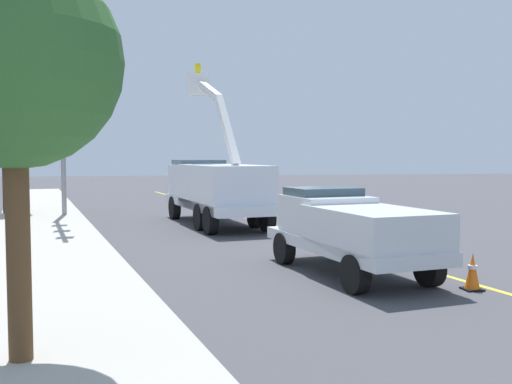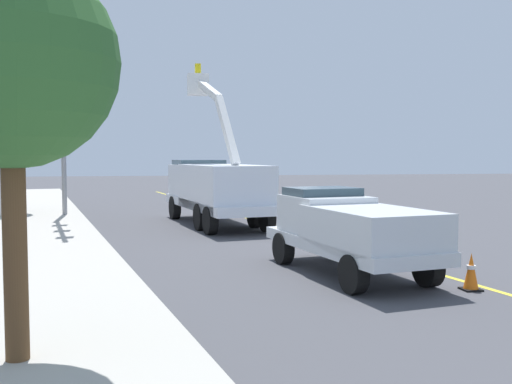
% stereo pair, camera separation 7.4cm
% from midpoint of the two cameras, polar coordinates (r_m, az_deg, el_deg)
% --- Properties ---
extents(ground, '(120.00, 120.00, 0.00)m').
position_cam_midpoint_polar(ground, '(23.54, 2.68, -3.54)').
color(ground, '#47474C').
extents(sidewalk_far_side, '(59.60, 14.87, 0.12)m').
position_cam_midpoint_polar(sidewalk_far_side, '(21.59, -19.39, -4.23)').
color(sidewalk_far_side, '#B2ADA3').
rests_on(sidewalk_far_side, ground).
extents(lane_centre_stripe, '(49.13, 9.60, 0.01)m').
position_cam_midpoint_polar(lane_centre_stripe, '(23.54, 2.68, -3.53)').
color(lane_centre_stripe, yellow).
rests_on(lane_centre_stripe, ground).
extents(utility_bucket_truck, '(8.52, 4.00, 6.89)m').
position_cam_midpoint_polar(utility_bucket_truck, '(24.85, -3.85, 0.56)').
color(utility_bucket_truck, white).
rests_on(utility_bucket_truck, ground).
extents(service_pickup_truck, '(5.90, 3.12, 2.06)m').
position_cam_midpoint_polar(service_pickup_truck, '(14.64, 9.16, -3.55)').
color(service_pickup_truck, silver).
rests_on(service_pickup_truck, ground).
extents(passing_minivan, '(5.07, 2.77, 1.69)m').
position_cam_midpoint_polar(passing_minivan, '(33.82, -1.07, 0.30)').
color(passing_minivan, tan).
rests_on(passing_minivan, ground).
extents(traffic_cone_leading, '(0.40, 0.40, 0.82)m').
position_cam_midpoint_polar(traffic_cone_leading, '(13.73, 20.16, -7.24)').
color(traffic_cone_leading, black).
rests_on(traffic_cone_leading, ground).
extents(traffic_cone_mid_front, '(0.40, 0.40, 0.72)m').
position_cam_midpoint_polar(traffic_cone_mid_front, '(29.39, -2.96, -1.42)').
color(traffic_cone_mid_front, black).
rests_on(traffic_cone_mid_front, ground).
extents(traffic_signal_mast, '(6.45, 1.44, 8.12)m').
position_cam_midpoint_polar(traffic_signal_mast, '(27.23, -17.81, 8.90)').
color(traffic_signal_mast, gray).
rests_on(traffic_signal_mast, ground).
extents(street_tree_left, '(2.90, 2.90, 5.64)m').
position_cam_midpoint_polar(street_tree_left, '(8.70, -22.36, 11.39)').
color(street_tree_left, brown).
rests_on(street_tree_left, ground).
extents(street_tree_right, '(2.83, 2.83, 5.12)m').
position_cam_midpoint_polar(street_tree_right, '(30.81, -22.93, 4.73)').
color(street_tree_right, brown).
rests_on(street_tree_right, ground).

